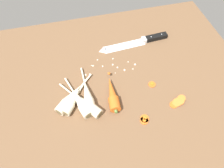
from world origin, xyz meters
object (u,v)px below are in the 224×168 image
Objects in this scene: chefs_knife at (133,43)px; carrot_slice_stray_far at (144,120)px; carrot_slice_stack at (178,102)px; carrot_slice_stray_near at (145,118)px; parsnip_front at (80,102)px; carrot_slice_stray_mid at (152,84)px; parsnip_back at (88,96)px; whole_carrot at (112,94)px; parsnip_outer at (70,99)px; parsnip_mid_left at (86,104)px; parsnip_mid_right at (72,101)px.

carrot_slice_stray_far is at bearing -100.88° from chefs_knife.
carrot_slice_stray_far is (-15.21, -4.16, -0.48)cm from carrot_slice_stack.
chefs_knife is at bearing 79.56° from carrot_slice_stray_near.
carrot_slice_stray_near is at bearing -27.72° from parsnip_front.
carrot_slice_stray_near is 1.08× the size of carrot_slice_stray_far.
carrot_slice_stray_mid is (0.91, -24.66, -0.29)cm from chefs_knife.
parsnip_front and parsnip_back have the same top height.
whole_carrot reaches higher than carrot_slice_stack.
parsnip_back is 35.24cm from carrot_slice_stack.
parsnip_outer is at bearing 151.23° from carrot_slice_stray_near.
chefs_knife reaches higher than carrot_slice_stray_near.
parsnip_mid_left is 35.81cm from carrot_slice_stack.
parsnip_front is 3.03× the size of carrot_slice_stack.
chefs_knife is 11.59× the size of carrot_slice_stray_mid.
parsnip_back reaches higher than carrot_slice_stack.
carrot_slice_stray_far is at bearing -29.75° from parsnip_front.
parsnip_mid_left and parsnip_mid_right have the same top height.
parsnip_mid_left is 22.93cm from carrot_slice_stray_near.
parsnip_front reaches higher than carrot_slice_stray_near.
parsnip_mid_left reaches higher than carrot_slice_stack.
carrot_slice_stack is at bearing -16.94° from parsnip_back.
chefs_knife reaches higher than carrot_slice_stray_far.
carrot_slice_stray_near is (-7.13, -38.68, -0.29)cm from chefs_knife.
parsnip_front is (-29.32, -27.02, 1.33)cm from chefs_knife.
whole_carrot is at bearing 1.49° from parsnip_front.
parsnip_mid_right is at bearing 166.63° from carrot_slice_stack.
whole_carrot is at bearing -7.71° from parsnip_outer.
parsnip_mid_left is 3.46cm from parsnip_back.
carrot_slice_stack is 12.58cm from carrot_slice_stray_mid.
parsnip_outer is (-3.71, 2.56, -0.00)cm from parsnip_front.
carrot_slice_stack is 2.03× the size of carrot_slice_stray_near.
parsnip_outer is 42.09cm from carrot_slice_stack.
carrot_slice_stack is at bearing -77.80° from chefs_knife.
whole_carrot is at bearing -3.29° from parsnip_mid_right.
chefs_knife is at bearing 43.83° from parsnip_back.
parsnip_mid_right reaches higher than carrot_slice_stray_far.
parsnip_outer is (-16.45, 2.23, -0.12)cm from whole_carrot.
carrot_slice_stray_far is at bearing -164.71° from carrot_slice_stack.
whole_carrot reaches higher than parsnip_front.
parsnip_mid_right is 0.93× the size of parsnip_outer.
parsnip_back is 6.98cm from parsnip_outer.
whole_carrot is at bearing 7.86° from parsnip_mid_left.
parsnip_mid_left is 0.85× the size of parsnip_back.
whole_carrot reaches higher than chefs_knife.
carrot_slice_stray_far is (21.74, -12.43, -1.62)cm from parsnip_front.
parsnip_back is at bearing 163.06° from carrot_slice_stack.
parsnip_mid_right is (-15.81, 0.91, -0.12)cm from whole_carrot.
carrot_slice_stack is at bearing 15.29° from carrot_slice_stray_far.
parsnip_outer is at bearing 116.05° from parsnip_mid_right.
parsnip_mid_right is 5.03× the size of carrot_slice_stray_far.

